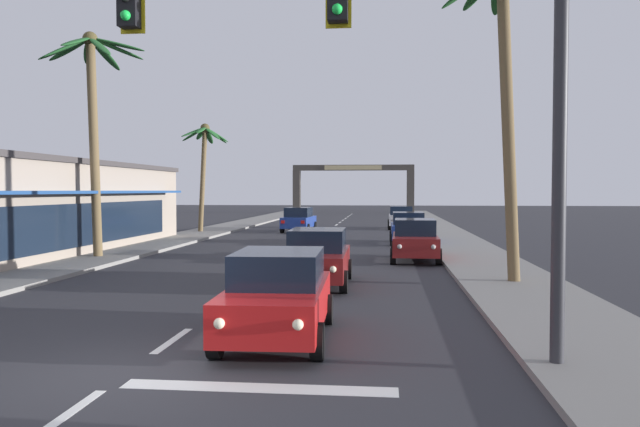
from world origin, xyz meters
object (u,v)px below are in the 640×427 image
object	(u,v)px
sedan_parked_mid_kerb	(401,217)
town_gateway_arch	(353,181)
sedan_parked_nearest_kerb	(408,228)
sedan_parked_far_kerb	(415,240)
sedan_third_in_queue	(317,257)
sedan_oncoming_far	(299,219)
traffic_signal_mast	(350,39)
palm_left_third	(204,152)
palm_right_second	(505,49)
sedan_lead_at_stop_bar	(278,295)
palm_left_second	(92,97)

from	to	relation	value
sedan_parked_mid_kerb	town_gateway_arch	xyz separation A→B (m)	(-5.16, 31.54, 3.12)
sedan_parked_nearest_kerb	town_gateway_arch	distance (m)	45.00
sedan_parked_far_kerb	sedan_third_in_queue	bearing A→B (deg)	-114.83
sedan_oncoming_far	town_gateway_arch	bearing A→B (deg)	86.94
sedan_oncoming_far	sedan_parked_mid_kerb	size ratio (longest dim) A/B	1.01
sedan_oncoming_far	town_gateway_arch	xyz separation A→B (m)	(1.91, 35.69, 3.12)
traffic_signal_mast	palm_left_third	bearing A→B (deg)	110.43
palm_left_third	sedan_third_in_queue	bearing A→B (deg)	-65.67
traffic_signal_mast	sedan_parked_mid_kerb	size ratio (longest dim) A/B	2.37
palm_left_third	palm_right_second	xyz separation A→B (m)	(15.38, -21.27, 1.68)
sedan_third_in_queue	palm_right_second	world-z (taller)	palm_right_second
sedan_lead_at_stop_bar	sedan_third_in_queue	world-z (taller)	same
town_gateway_arch	sedan_lead_at_stop_bar	bearing A→B (deg)	-88.31
palm_left_second	town_gateway_arch	distance (m)	54.25
sedan_lead_at_stop_bar	palm_left_second	distance (m)	17.37
sedan_lead_at_stop_bar	palm_left_second	bearing A→B (deg)	127.40
sedan_parked_far_kerb	palm_left_second	xyz separation A→B (m)	(-13.17, -0.84, 5.82)
sedan_third_in_queue	sedan_lead_at_stop_bar	bearing A→B (deg)	-90.12
sedan_parked_nearest_kerb	sedan_parked_far_kerb	distance (m)	8.17
town_gateway_arch	sedan_oncoming_far	bearing A→B (deg)	-93.06
sedan_parked_nearest_kerb	palm_left_second	distance (m)	17.00
sedan_third_in_queue	town_gateway_arch	bearing A→B (deg)	91.90
sedan_oncoming_far	palm_right_second	size ratio (longest dim) A/B	0.46
sedan_lead_at_stop_bar	palm_right_second	xyz separation A→B (m)	(5.53, 7.43, 6.18)
sedan_parked_mid_kerb	palm_left_third	distance (m)	15.19
sedan_lead_at_stop_bar	palm_right_second	bearing A→B (deg)	53.35
palm_left_second	palm_left_third	xyz separation A→B (m)	(0.09, 15.70, -1.31)
sedan_oncoming_far	sedan_parked_far_kerb	world-z (taller)	same
sedan_lead_at_stop_bar	sedan_parked_nearest_kerb	world-z (taller)	same
sedan_oncoming_far	palm_left_second	xyz separation A→B (m)	(-6.07, -17.91, 5.82)
sedan_parked_nearest_kerb	palm_left_third	size ratio (longest dim) A/B	0.61
sedan_third_in_queue	sedan_oncoming_far	distance (m)	24.34
traffic_signal_mast	palm_left_second	world-z (taller)	palm_left_second
sedan_parked_far_kerb	town_gateway_arch	world-z (taller)	town_gateway_arch
sedan_parked_mid_kerb	palm_right_second	bearing A→B (deg)	-85.18
sedan_parked_far_kerb	palm_right_second	distance (m)	9.20
sedan_parked_nearest_kerb	sedan_parked_far_kerb	bearing A→B (deg)	-90.16
sedan_third_in_queue	sedan_parked_far_kerb	bearing A→B (deg)	65.17
palm_left_third	sedan_lead_at_stop_bar	bearing A→B (deg)	-71.06
sedan_parked_far_kerb	palm_left_third	size ratio (longest dim) A/B	0.62
sedan_parked_mid_kerb	sedan_parked_far_kerb	bearing A→B (deg)	-89.91
sedan_lead_at_stop_bar	sedan_oncoming_far	world-z (taller)	same
sedan_third_in_queue	palm_left_third	distance (m)	24.36
traffic_signal_mast	town_gateway_arch	distance (m)	68.35
traffic_signal_mast	palm_right_second	bearing A→B (deg)	65.86
traffic_signal_mast	palm_left_third	size ratio (longest dim) A/B	1.45
sedan_parked_mid_kerb	palm_left_second	xyz separation A→B (m)	(-13.14, -22.06, 5.82)
sedan_parked_mid_kerb	palm_left_third	xyz separation A→B (m)	(-13.04, -6.36, 4.51)
traffic_signal_mast	sedan_parked_far_kerb	distance (m)	16.20
sedan_parked_mid_kerb	sedan_oncoming_far	bearing A→B (deg)	-149.61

